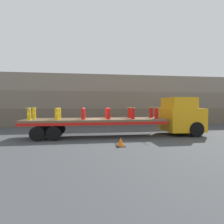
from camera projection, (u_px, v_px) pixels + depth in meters
The scene contains 20 objects.
ground_plane at pixel (96, 136), 12.78m from camera, with size 120.00×120.00×0.00m, color #3F4244.
rock_cliff at pixel (93, 100), 20.58m from camera, with size 60.00×3.30×5.73m.
truck_cab at pixel (182, 116), 13.66m from camera, with size 2.70×2.67×2.88m.
flatbed_trailer at pixel (86, 122), 12.64m from camera, with size 10.05×2.54×1.30m.
fire_hydrant_yellow_near_0 at pixel (29, 114), 11.58m from camera, with size 0.32×0.55×0.82m.
fire_hydrant_yellow_far_0 at pixel (34, 113), 12.64m from camera, with size 0.32×0.55×0.82m.
fire_hydrant_yellow_near_1 at pixel (57, 114), 11.82m from camera, with size 0.32×0.55×0.82m.
fire_hydrant_yellow_far_1 at pixel (59, 113), 12.88m from camera, with size 0.32×0.55×0.82m.
fire_hydrant_red_near_2 at pixel (83, 114), 12.06m from camera, with size 0.32×0.55×0.82m.
fire_hydrant_red_far_2 at pixel (83, 113), 13.12m from camera, with size 0.32×0.55×0.82m.
fire_hydrant_red_near_3 at pixel (108, 114), 12.31m from camera, with size 0.32×0.55×0.82m.
fire_hydrant_red_far_3 at pixel (107, 113), 13.37m from camera, with size 0.32×0.55×0.82m.
fire_hydrant_red_near_4 at pixel (133, 113), 12.55m from camera, with size 0.32×0.55×0.82m.
fire_hydrant_red_far_4 at pixel (129, 113), 13.61m from camera, with size 0.32×0.55×0.82m.
fire_hydrant_red_near_5 at pixel (156, 113), 12.79m from camera, with size 0.32×0.55×0.82m.
fire_hydrant_red_far_5 at pixel (151, 113), 13.86m from camera, with size 0.32×0.55×0.82m.
cargo_strap_rear at pixel (32, 108), 12.09m from camera, with size 0.05×2.64×0.01m.
cargo_strap_middle at pixel (131, 107), 13.06m from camera, with size 0.05×2.64×0.01m.
cargo_strap_front at pixel (154, 107), 13.31m from camera, with size 0.05×2.64×0.01m.
traffic_cone at pixel (121, 142), 9.70m from camera, with size 0.49×0.49×0.50m.
Camera 1 is at (-0.56, -12.75, 2.30)m, focal length 28.00 mm.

